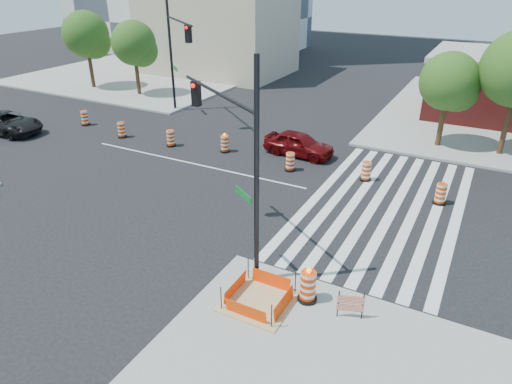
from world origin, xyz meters
TOP-DOWN VIEW (x-y plane):
  - ground at (0.00, 0.00)m, footprint 120.00×120.00m
  - sidewalk_nw at (-18.00, 18.00)m, footprint 22.00×22.00m
  - crosswalk_east at (10.95, 0.00)m, footprint 6.75×13.50m
  - lane_centerline at (0.00, 0.00)m, footprint 14.00×0.12m
  - excavation_pit at (9.00, -9.00)m, footprint 2.20×2.20m
  - beige_midrise at (-12.00, 22.00)m, footprint 14.00×10.00m
  - red_coupe at (4.83, 4.04)m, footprint 4.26×1.89m
  - dark_suv at (-14.13, -1.42)m, footprint 5.25×2.71m
  - signal_pole_se at (6.99, -7.02)m, footprint 4.97×3.38m
  - signal_pole_nw at (-6.06, 7.13)m, footprint 5.17×4.31m
  - pit_drum at (10.37, -8.16)m, footprint 0.65×0.65m
  - barricade at (11.87, -8.32)m, footprint 0.81×0.33m
  - tree_north_a at (-18.34, 10.52)m, footprint 3.99×3.99m
  - tree_north_b at (-12.91, 10.49)m, footprint 3.69×3.67m
  - tree_north_c at (11.99, 9.38)m, footprint 3.46×3.41m
  - median_drum_0 at (-10.78, 2.25)m, footprint 0.60×0.60m
  - median_drum_1 at (-6.68, 1.52)m, footprint 0.60×0.60m
  - median_drum_2 at (-2.83, 1.72)m, footprint 0.60×0.60m
  - median_drum_3 at (0.67, 2.46)m, footprint 0.60×0.60m
  - median_drum_4 at (5.32, 1.72)m, footprint 0.60×0.60m
  - median_drum_5 at (9.36, 2.40)m, footprint 0.60×0.60m
  - median_drum_6 at (13.19, 1.44)m, footprint 0.60×0.60m

SIDE VIEW (x-z plane):
  - ground at x=0.00m, z-range 0.00..0.00m
  - lane_centerline at x=0.00m, z-range 0.00..0.01m
  - crosswalk_east at x=10.95m, z-range 0.00..0.01m
  - sidewalk_nw at x=-18.00m, z-range 0.00..0.15m
  - excavation_pit at x=9.00m, z-range -0.23..0.67m
  - median_drum_0 at x=-10.78m, z-range -0.03..0.99m
  - median_drum_1 at x=-6.68m, z-range -0.03..0.99m
  - median_drum_2 at x=-2.83m, z-range -0.03..0.99m
  - median_drum_4 at x=5.32m, z-range -0.03..0.99m
  - median_drum_5 at x=9.36m, z-range -0.03..0.99m
  - median_drum_6 at x=13.19m, z-range -0.03..0.99m
  - median_drum_3 at x=0.67m, z-range -0.10..1.08m
  - pit_drum at x=10.37m, z-range 0.04..1.32m
  - barricade at x=11.87m, z-range 0.20..1.20m
  - dark_suv at x=-14.13m, z-range 0.00..1.42m
  - red_coupe at x=4.83m, z-range 0.00..1.43m
  - tree_north_c at x=11.99m, z-range 0.99..6.80m
  - tree_north_b at x=-12.91m, z-range 1.07..7.30m
  - tree_north_a at x=-18.34m, z-range 1.16..7.95m
  - signal_pole_se at x=6.99m, z-range 0.88..8.66m
  - beige_midrise at x=-12.00m, z-range 0.00..10.00m
  - signal_pole_nw at x=-6.06m, z-range 0.97..9.68m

